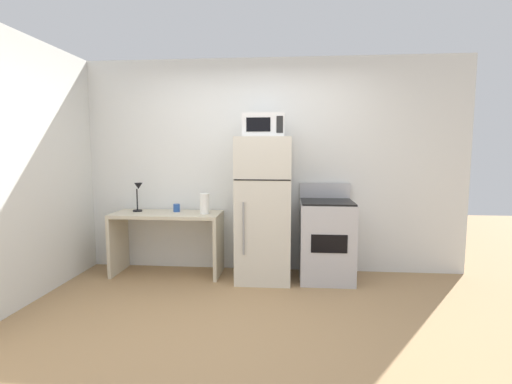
# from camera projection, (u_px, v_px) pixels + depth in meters

# --- Properties ---
(ground_plane) EXTENTS (12.00, 12.00, 0.00)m
(ground_plane) POSITION_uv_depth(u_px,v_px,m) (243.00, 330.00, 3.12)
(ground_plane) COLOR #9E7A51
(wall_back_white) EXTENTS (5.00, 0.10, 2.60)m
(wall_back_white) POSITION_uv_depth(u_px,v_px,m) (259.00, 166.00, 4.66)
(wall_back_white) COLOR silver
(wall_back_white) RESTS_ON ground
(desk) EXTENTS (1.29, 0.52, 0.75)m
(desk) POSITION_uv_depth(u_px,v_px,m) (167.00, 230.00, 4.51)
(desk) COLOR beige
(desk) RESTS_ON ground
(desk_lamp) EXTENTS (0.14, 0.12, 0.35)m
(desk_lamp) POSITION_uv_depth(u_px,v_px,m) (138.00, 192.00, 4.54)
(desk_lamp) COLOR black
(desk_lamp) RESTS_ON desk
(coffee_mug) EXTENTS (0.08, 0.08, 0.09)m
(coffee_mug) POSITION_uv_depth(u_px,v_px,m) (177.00, 208.00, 4.55)
(coffee_mug) COLOR #264C99
(coffee_mug) RESTS_ON desk
(paper_towel_roll) EXTENTS (0.11, 0.11, 0.24)m
(paper_towel_roll) POSITION_uv_depth(u_px,v_px,m) (205.00, 204.00, 4.40)
(paper_towel_roll) COLOR white
(paper_towel_roll) RESTS_ON desk
(refrigerator) EXTENTS (0.62, 0.67, 1.64)m
(refrigerator) POSITION_uv_depth(u_px,v_px,m) (264.00, 209.00, 4.32)
(refrigerator) COLOR beige
(refrigerator) RESTS_ON ground
(microwave) EXTENTS (0.46, 0.35, 0.26)m
(microwave) POSITION_uv_depth(u_px,v_px,m) (264.00, 126.00, 4.19)
(microwave) COLOR silver
(microwave) RESTS_ON refrigerator
(oven_range) EXTENTS (0.61, 0.61, 1.10)m
(oven_range) POSITION_uv_depth(u_px,v_px,m) (326.00, 240.00, 4.32)
(oven_range) COLOR #B7B7BC
(oven_range) RESTS_ON ground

